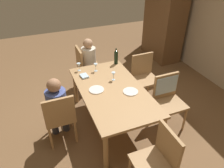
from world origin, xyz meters
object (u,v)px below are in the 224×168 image
(chair_far_left, at_px, (144,74))
(dinner_plate_guest_left, at_px, (97,90))
(armoire_cabinet, at_px, (164,17))
(chair_far_right, at_px, (167,93))
(person_woman_host, at_px, (57,105))
(wine_bottle_tall_green, at_px, (116,57))
(dining_table, at_px, (112,93))
(wine_glass_near_left, at_px, (79,65))
(chair_near, at_px, (60,116))
(person_man_bearded, at_px, (90,60))
(wine_glass_centre, at_px, (113,74))
(dinner_plate_host, at_px, (131,92))
(chair_right_end, at_px, (159,157))
(chair_left_end, at_px, (85,65))
(wine_glass_near_right, at_px, (96,66))

(chair_far_left, bearing_deg, dinner_plate_guest_left, 20.68)
(armoire_cabinet, xyz_separation_m, chair_far_right, (2.27, -1.37, -0.50))
(person_woman_host, xyz_separation_m, wine_bottle_tall_green, (-0.74, 1.27, 0.22))
(dining_table, bearing_deg, wine_glass_near_left, -157.03)
(chair_near, xyz_separation_m, wine_glass_near_left, (-0.86, 0.54, 0.30))
(person_man_bearded, bearing_deg, wine_glass_centre, 5.68)
(chair_far_left, xyz_separation_m, person_woman_host, (0.46, -1.74, 0.11))
(dining_table, xyz_separation_m, person_woman_host, (-0.03, -0.87, 0.00))
(armoire_cabinet, height_order, chair_far_right, armoire_cabinet)
(wine_bottle_tall_green, bearing_deg, dinner_plate_guest_left, -41.98)
(chair_far_right, bearing_deg, armoire_cabinet, -121.09)
(dining_table, height_order, dinner_plate_host, dinner_plate_host)
(chair_far_right, xyz_separation_m, dinner_plate_host, (-0.10, -0.63, 0.14))
(dining_table, bearing_deg, dinner_plate_guest_left, -106.87)
(chair_near, relative_size, chair_right_end, 1.00)
(dining_table, bearing_deg, wine_glass_centre, 152.99)
(wine_glass_centre, bearing_deg, wine_bottle_tall_green, 152.89)
(armoire_cabinet, height_order, chair_left_end, armoire_cabinet)
(chair_far_right, bearing_deg, chair_left_end, -58.27)
(wine_glass_near_left, xyz_separation_m, dinner_plate_host, (0.95, 0.57, -0.10))
(chair_right_end, distance_m, dinner_plate_host, 1.13)
(dinner_plate_guest_left, bearing_deg, chair_far_left, 110.68)
(armoire_cabinet, distance_m, chair_left_end, 2.50)
(chair_left_end, distance_m, chair_far_left, 1.24)
(wine_glass_near_left, distance_m, dinner_plate_guest_left, 0.72)
(wine_glass_near_right, height_order, dinner_plate_host, wine_glass_near_right)
(chair_far_right, height_order, wine_bottle_tall_green, wine_bottle_tall_green)
(chair_far_right, bearing_deg, chair_right_end, 51.73)
(chair_left_end, bearing_deg, person_woman_host, -32.18)
(wine_glass_near_right, bearing_deg, chair_left_end, -176.88)
(wine_glass_near_left, bearing_deg, chair_far_left, 76.54)
(chair_left_end, distance_m, wine_bottle_tall_green, 0.77)
(wine_glass_near_right, bearing_deg, wine_glass_centre, 24.42)
(chair_far_left, bearing_deg, wine_glass_centre, 17.81)
(person_man_bearded, bearing_deg, chair_right_end, 1.38)
(person_man_bearded, bearing_deg, chair_left_end, -90.00)
(chair_far_right, relative_size, chair_right_end, 1.00)
(person_woman_host, relative_size, dinner_plate_host, 4.72)
(chair_far_left, relative_size, wine_glass_near_right, 6.17)
(wine_bottle_tall_green, bearing_deg, chair_far_left, 59.58)
(chair_far_right, distance_m, chair_right_end, 1.27)
(armoire_cabinet, bearing_deg, person_woman_host, -57.71)
(chair_near, height_order, wine_glass_near_right, chair_near)
(chair_far_right, distance_m, dinner_plate_guest_left, 1.17)
(person_woman_host, bearing_deg, chair_left_end, 57.82)
(armoire_cabinet, distance_m, chair_far_right, 2.70)
(dining_table, xyz_separation_m, chair_far_right, (0.28, 0.87, -0.05))
(person_woman_host, relative_size, dinner_plate_guest_left, 4.67)
(armoire_cabinet, relative_size, wine_glass_centre, 14.63)
(wine_glass_near_left, bearing_deg, armoire_cabinet, 115.32)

